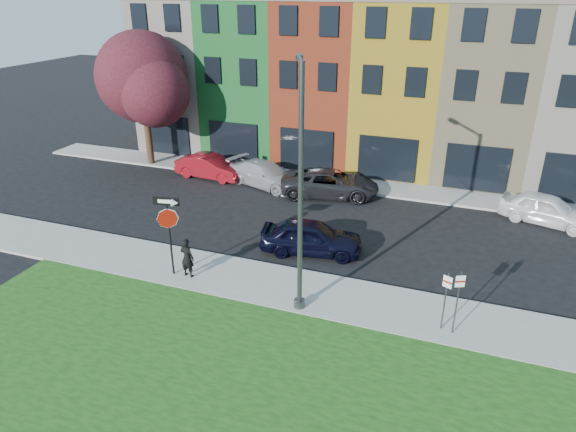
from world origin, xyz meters
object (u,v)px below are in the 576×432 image
at_px(man, 187,258).
at_px(street_lamp, 300,193).
at_px(sedan_near, 311,237).
at_px(stop_sign, 168,220).

relative_size(man, street_lamp, 0.19).
distance_m(sedan_near, street_lamp, 5.66).
bearing_deg(sedan_near, stop_sign, 120.37).
bearing_deg(stop_sign, man, -5.74).
relative_size(stop_sign, street_lamp, 0.39).
xyz_separation_m(stop_sign, man, (0.66, 0.07, -1.56)).
xyz_separation_m(sedan_near, street_lamp, (0.88, -4.16, 3.74)).
xyz_separation_m(stop_sign, street_lamp, (5.50, -0.26, 1.99)).
bearing_deg(sedan_near, street_lamp, -177.79).
xyz_separation_m(stop_sign, sedan_near, (4.63, 3.89, -1.75)).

